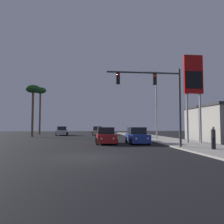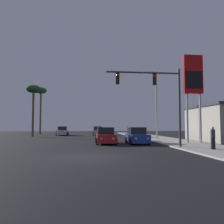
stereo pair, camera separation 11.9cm
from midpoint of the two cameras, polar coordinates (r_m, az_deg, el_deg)
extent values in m
plane|color=black|center=(13.22, -5.81, -11.63)|extent=(120.00, 120.00, 0.00)
cube|color=#9E998E|center=(25.06, 16.51, -7.52)|extent=(5.00, 60.00, 0.12)
cube|color=navy|center=(22.74, 6.69, -6.75)|extent=(1.83, 4.21, 0.80)
cube|color=black|center=(22.85, 6.59, -4.85)|extent=(1.61, 2.01, 0.70)
cylinder|color=black|center=(21.30, 5.09, -7.68)|extent=(0.24, 0.64, 0.64)
cylinder|color=black|center=(21.72, 9.80, -7.56)|extent=(0.24, 0.64, 0.64)
cylinder|color=black|center=(23.85, 3.86, -7.24)|extent=(0.24, 0.64, 0.64)
cylinder|color=black|center=(24.23, 8.09, -7.16)|extent=(0.24, 0.64, 0.64)
sphere|color=#F2EACC|center=(20.55, 6.48, -6.96)|extent=(0.18, 0.18, 0.18)
sphere|color=#F2EACC|center=(20.82, 9.50, -6.89)|extent=(0.18, 0.18, 0.18)
cube|color=#B7B7BC|center=(42.48, -12.73, -5.18)|extent=(1.92, 4.25, 0.80)
cube|color=black|center=(42.61, -12.69, -4.17)|extent=(1.66, 2.05, 0.70)
cylinder|color=black|center=(41.31, -14.19, -5.57)|extent=(0.24, 0.64, 0.64)
cylinder|color=black|center=(41.10, -11.69, -5.62)|extent=(0.24, 0.64, 0.64)
cylinder|color=black|center=(43.89, -13.71, -5.45)|extent=(0.24, 0.64, 0.64)
cylinder|color=black|center=(43.69, -11.36, -5.49)|extent=(0.24, 0.64, 0.64)
sphere|color=#F2EACC|center=(40.44, -13.86, -5.18)|extent=(0.18, 0.18, 0.18)
sphere|color=#F2EACC|center=(40.31, -12.28, -5.21)|extent=(0.18, 0.18, 0.18)
cube|color=tan|center=(42.27, -3.63, -5.27)|extent=(1.92, 4.25, 0.80)
cube|color=black|center=(42.41, -3.63, -4.25)|extent=(1.66, 2.05, 0.70)
cylinder|color=black|center=(40.95, -4.81, -5.69)|extent=(0.24, 0.64, 0.64)
cylinder|color=black|center=(41.03, -2.29, -5.69)|extent=(0.24, 0.64, 0.64)
cylinder|color=black|center=(43.55, -4.89, -5.56)|extent=(0.24, 0.64, 0.64)
cylinder|color=black|center=(43.63, -2.52, -5.56)|extent=(0.24, 0.64, 0.64)
sphere|color=#F2EACC|center=(40.13, -4.29, -5.29)|extent=(0.18, 0.18, 0.18)
sphere|color=#F2EACC|center=(40.18, -2.70, -5.29)|extent=(0.18, 0.18, 0.18)
cube|color=maroon|center=(22.48, -1.55, -6.81)|extent=(1.83, 4.21, 0.80)
cube|color=black|center=(22.59, -1.57, -4.89)|extent=(1.61, 2.01, 0.70)
cylinder|color=black|center=(21.14, -3.71, -7.72)|extent=(0.24, 0.64, 0.64)
cylinder|color=black|center=(21.29, 1.18, -7.70)|extent=(0.24, 0.64, 0.64)
cylinder|color=black|center=(23.74, -3.98, -7.26)|extent=(0.24, 0.64, 0.64)
cylinder|color=black|center=(23.87, 0.37, -7.25)|extent=(0.24, 0.64, 0.64)
sphere|color=#F2EACC|center=(20.32, -2.64, -7.02)|extent=(0.18, 0.18, 0.18)
sphere|color=#F2EACC|center=(20.42, 0.51, -7.00)|extent=(0.18, 0.18, 0.18)
cylinder|color=#38383D|center=(19.01, 17.41, 1.17)|extent=(0.20, 0.20, 6.50)
cylinder|color=#38383D|center=(18.47, 8.34, 10.14)|extent=(6.13, 0.14, 0.14)
cube|color=black|center=(18.59, 11.13, 8.34)|extent=(0.30, 0.24, 0.90)
sphere|color=red|center=(18.52, 11.25, 9.25)|extent=(0.20, 0.20, 0.20)
cube|color=black|center=(17.93, 1.63, 8.72)|extent=(0.30, 0.24, 0.90)
sphere|color=red|center=(17.86, 1.69, 9.66)|extent=(0.20, 0.20, 0.20)
cylinder|color=#99999E|center=(29.42, 11.67, 1.91)|extent=(0.18, 0.18, 9.00)
cylinder|color=#99999E|center=(29.94, 10.27, 10.25)|extent=(1.40, 0.10, 0.10)
ellipsoid|color=silver|center=(29.74, 8.95, 10.23)|extent=(0.50, 0.24, 0.20)
cylinder|color=#99999E|center=(23.42, 19.22, -1.49)|extent=(0.20, 0.20, 5.00)
cylinder|color=#99999E|center=(24.05, 22.24, -1.47)|extent=(0.20, 0.20, 5.00)
cube|color=#990C0C|center=(24.29, 20.51, 9.19)|extent=(2.00, 0.40, 4.00)
cube|color=black|center=(23.98, 20.77, 7.89)|extent=(1.80, 0.03, 1.80)
cylinder|color=#23232D|center=(17.78, 24.82, -7.47)|extent=(0.16, 0.16, 0.85)
cylinder|color=#23232D|center=(17.88, 25.32, -7.43)|extent=(0.16, 0.16, 0.85)
cylinder|color=#262628|center=(17.79, 25.01, -5.12)|extent=(0.32, 0.32, 0.60)
sphere|color=tan|center=(17.78, 24.98, -3.80)|extent=(0.22, 0.22, 0.22)
cylinder|color=brown|center=(38.22, -19.86, -0.55)|extent=(0.36, 0.36, 7.43)
ellipsoid|color=#1E5123|center=(38.65, -19.73, 5.67)|extent=(2.40, 2.40, 1.32)
cylinder|color=brown|center=(48.20, -18.12, -0.36)|extent=(0.36, 0.36, 8.78)
ellipsoid|color=#1E5123|center=(48.70, -18.01, 5.37)|extent=(2.40, 2.40, 1.32)
camera|label=1|loc=(0.06, -89.87, -0.01)|focal=35.00mm
camera|label=2|loc=(0.06, 90.13, 0.01)|focal=35.00mm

